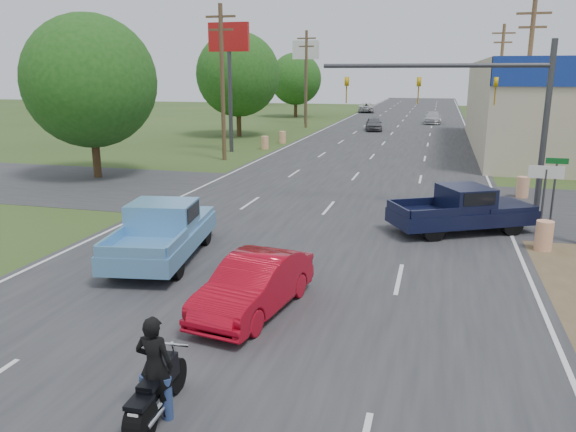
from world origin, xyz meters
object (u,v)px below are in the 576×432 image
(blue_pickup, at_px, (164,230))
(distant_car_silver, at_px, (433,118))
(motorcycle, at_px, (155,395))
(navy_pickup, at_px, (465,209))
(red_convertible, at_px, (254,285))
(distant_car_grey, at_px, (374,124))
(distant_car_white, at_px, (366,108))
(rider, at_px, (155,371))

(blue_pickup, distance_m, distant_car_silver, 52.99)
(motorcycle, xyz_separation_m, distant_car_silver, (3.51, 60.35, 0.21))
(navy_pickup, bearing_deg, motorcycle, -50.50)
(blue_pickup, bearing_deg, red_convertible, -47.68)
(distant_car_grey, distance_m, distant_car_white, 27.48)
(motorcycle, height_order, navy_pickup, navy_pickup)
(red_convertible, distance_m, blue_pickup, 5.19)
(motorcycle, distance_m, rider, 0.42)
(distant_car_grey, distance_m, distant_car_silver, 11.50)
(motorcycle, xyz_separation_m, distant_car_white, (-6.42, 77.50, 0.22))
(red_convertible, relative_size, motorcycle, 2.02)
(blue_pickup, height_order, distant_car_grey, blue_pickup)
(red_convertible, xyz_separation_m, rider, (-0.21, -4.60, 0.19))
(distant_car_grey, bearing_deg, distant_car_white, 89.55)
(distant_car_silver, bearing_deg, red_convertible, -93.02)
(navy_pickup, xyz_separation_m, distant_car_grey, (-7.59, 36.85, -0.19))
(red_convertible, distance_m, distant_car_silver, 55.80)
(red_convertible, height_order, navy_pickup, navy_pickup)
(distant_car_grey, relative_size, distant_car_white, 0.79)
(rider, xyz_separation_m, distant_car_white, (-6.42, 77.45, -0.19))
(distant_car_silver, bearing_deg, blue_pickup, -97.60)
(motorcycle, relative_size, distant_car_grey, 0.53)
(distant_car_silver, bearing_deg, navy_pickup, -87.29)
(blue_pickup, bearing_deg, distant_car_silver, 72.86)
(red_convertible, bearing_deg, distant_car_white, 104.43)
(blue_pickup, height_order, distant_car_silver, blue_pickup)
(red_convertible, xyz_separation_m, distant_car_white, (-6.63, 72.85, -0.00))
(navy_pickup, relative_size, distant_car_grey, 1.39)
(distant_car_grey, bearing_deg, rider, -96.89)
(motorcycle, relative_size, blue_pickup, 0.36)
(navy_pickup, relative_size, distant_car_silver, 1.18)
(rider, distance_m, distant_car_white, 77.72)
(red_convertible, height_order, distant_car_white, red_convertible)
(rider, bearing_deg, red_convertible, -94.92)
(blue_pickup, bearing_deg, navy_pickup, 22.07)
(rider, xyz_separation_m, blue_pickup, (-3.85, 7.83, 0.04))
(blue_pickup, bearing_deg, distant_car_grey, 78.58)
(red_convertible, xyz_separation_m, motorcycle, (-0.21, -4.65, -0.22))
(blue_pickup, relative_size, navy_pickup, 1.05)
(red_convertible, xyz_separation_m, navy_pickup, (5.21, 8.85, 0.17))
(rider, bearing_deg, blue_pickup, -66.16)
(motorcycle, distance_m, blue_pickup, 8.78)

